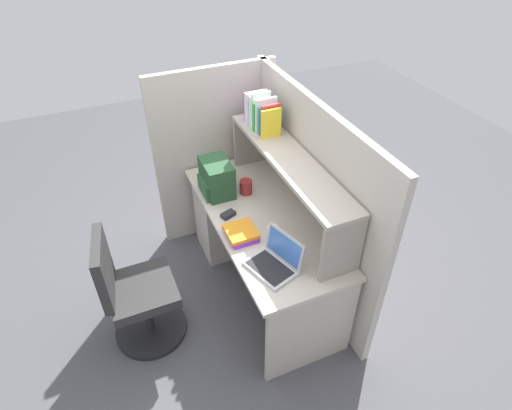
{
  "coord_description": "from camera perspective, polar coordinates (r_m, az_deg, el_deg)",
  "views": [
    {
      "loc": [
        2.17,
        -0.99,
        2.72
      ],
      "look_at": [
        0.0,
        -0.05,
        0.85
      ],
      "focal_mm": 30.2,
      "sensor_mm": 36.0,
      "label": 1
    }
  ],
  "objects": [
    {
      "name": "cubicle_partition_left",
      "position": [
        3.71,
        -5.25,
        6.58
      ],
      "size": [
        0.05,
        1.06,
        1.55
      ],
      "primitive_type": "cube",
      "color": "#BCB5A8",
      "rests_on": "ground_plane"
    },
    {
      "name": "computer_mouse",
      "position": [
        3.1,
        -3.7,
        -1.26
      ],
      "size": [
        0.09,
        0.12,
        0.03
      ],
      "primitive_type": "cube",
      "rotation": [
        0.0,
        0.0,
        0.35
      ],
      "color": "#262628",
      "rests_on": "desk"
    },
    {
      "name": "overhead_hutch",
      "position": [
        2.97,
        4.45,
        4.71
      ],
      "size": [
        1.44,
        0.28,
        0.45
      ],
      "color": "gray",
      "rests_on": "desk"
    },
    {
      "name": "paper_cup",
      "position": [
        2.89,
        2.24,
        -3.75
      ],
      "size": [
        0.08,
        0.08,
        0.11
      ],
      "primitive_type": "cylinder",
      "color": "white",
      "rests_on": "desk"
    },
    {
      "name": "reference_books_on_shelf",
      "position": [
        3.22,
        0.81,
        12.13
      ],
      "size": [
        0.33,
        0.18,
        0.27
      ],
      "color": "purple",
      "rests_on": "overhead_hutch"
    },
    {
      "name": "cubicle_partition_rear",
      "position": [
        3.22,
        7.04,
        0.84
      ],
      "size": [
        1.84,
        0.05,
        1.55
      ],
      "primitive_type": "cube",
      "color": "#BCB5A8",
      "rests_on": "ground_plane"
    },
    {
      "name": "desk_book_stack",
      "position": [
        2.93,
        -2.01,
        -3.66
      ],
      "size": [
        0.24,
        0.2,
        0.06
      ],
      "color": "purple",
      "rests_on": "desk"
    },
    {
      "name": "ground_plane",
      "position": [
        3.62,
        0.74,
        -10.41
      ],
      "size": [
        8.0,
        8.0,
        0.0
      ],
      "primitive_type": "plane",
      "color": "#4C4C51"
    },
    {
      "name": "desk",
      "position": [
        3.59,
        -1.74,
        -1.84
      ],
      "size": [
        1.6,
        0.7,
        0.73
      ],
      "color": "beige",
      "rests_on": "ground_plane"
    },
    {
      "name": "backpack",
      "position": [
        3.28,
        -5.29,
        3.58
      ],
      "size": [
        0.3,
        0.23,
        0.27
      ],
      "color": "#264C2D",
      "rests_on": "desk"
    },
    {
      "name": "snack_canister",
      "position": [
        3.3,
        -1.43,
        2.39
      ],
      "size": [
        0.1,
        0.1,
        0.11
      ],
      "primitive_type": "cylinder",
      "color": "maroon",
      "rests_on": "desk"
    },
    {
      "name": "laptop",
      "position": [
        2.72,
        2.62,
        -7.33
      ],
      "size": [
        0.37,
        0.33,
        0.22
      ],
      "color": "#B7BABF",
      "rests_on": "desk"
    },
    {
      "name": "office_chair",
      "position": [
        3.13,
        -15.69,
        -11.64
      ],
      "size": [
        0.52,
        0.52,
        0.93
      ],
      "rotation": [
        0.0,
        0.0,
        2.98
      ],
      "color": "black",
      "rests_on": "ground_plane"
    }
  ]
}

